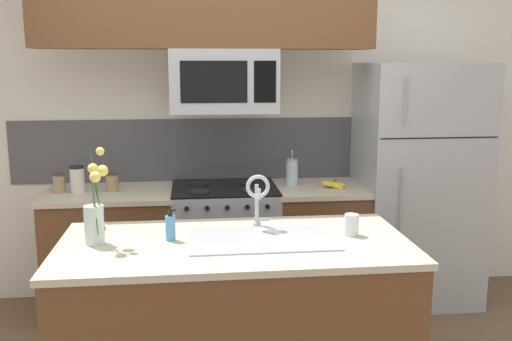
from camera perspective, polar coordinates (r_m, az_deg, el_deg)
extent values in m
cube|color=silver|center=(4.50, 0.31, 4.18)|extent=(5.20, 0.10, 2.60)
cube|color=#4C4C51|center=(4.44, -3.45, 2.12)|extent=(3.18, 0.01, 0.48)
cube|color=brown|center=(4.33, -14.17, -8.15)|extent=(0.89, 0.62, 0.88)
cube|color=beige|center=(4.21, -14.46, -2.27)|extent=(0.92, 0.65, 0.03)
cube|color=brown|center=(4.39, 6.19, -7.61)|extent=(0.65, 0.62, 0.88)
cube|color=beige|center=(4.27, 6.31, -1.80)|extent=(0.68, 0.65, 0.03)
cube|color=#A8AAAF|center=(4.29, -3.11, -7.76)|extent=(0.76, 0.62, 0.91)
cube|color=black|center=(4.17, -3.18, -1.73)|extent=(0.76, 0.62, 0.01)
cylinder|color=black|center=(4.02, -5.66, -2.07)|extent=(0.15, 0.15, 0.01)
cylinder|color=black|center=(4.05, -0.48, -1.95)|extent=(0.15, 0.15, 0.01)
cylinder|color=black|center=(4.29, -5.72, -1.27)|extent=(0.15, 0.15, 0.01)
cylinder|color=black|center=(4.31, -0.86, -1.16)|extent=(0.15, 0.15, 0.01)
cylinder|color=black|center=(3.86, -6.95, -3.82)|extent=(0.03, 0.02, 0.03)
cylinder|color=black|center=(3.86, -4.91, -3.77)|extent=(0.03, 0.02, 0.03)
cylinder|color=black|center=(3.87, -2.88, -3.72)|extent=(0.03, 0.02, 0.03)
cylinder|color=black|center=(3.88, -0.86, -3.67)|extent=(0.03, 0.02, 0.03)
cylinder|color=black|center=(3.89, 1.15, -3.61)|extent=(0.03, 0.02, 0.03)
cube|color=#A8AAAF|center=(4.05, -3.27, 8.93)|extent=(0.74, 0.40, 0.44)
cube|color=black|center=(3.84, -4.22, 8.82)|extent=(0.45, 0.00, 0.28)
cube|color=black|center=(3.87, 0.91, 8.86)|extent=(0.15, 0.00, 0.28)
cube|color=brown|center=(4.03, -5.10, 16.27)|extent=(2.30, 0.34, 0.60)
cube|color=#A8AAAF|center=(4.51, 15.74, -1.28)|extent=(0.88, 0.72, 1.81)
cube|color=black|center=(4.12, 17.91, 3.12)|extent=(0.84, 0.00, 0.01)
cylinder|color=#99999E|center=(3.98, 14.74, 6.71)|extent=(0.01, 0.01, 0.33)
cylinder|color=#99999E|center=(4.11, 14.21, -4.45)|extent=(0.01, 0.01, 0.69)
cylinder|color=#997F5B|center=(4.26, -19.09, -1.29)|extent=(0.08, 0.08, 0.12)
cylinder|color=#4C331E|center=(4.24, -19.15, -0.39)|extent=(0.08, 0.08, 0.01)
cylinder|color=silver|center=(4.22, -17.44, -0.94)|extent=(0.10, 0.10, 0.17)
cylinder|color=black|center=(4.20, -17.51, 0.33)|extent=(0.10, 0.10, 0.02)
cylinder|color=#997F5B|center=(4.20, -14.18, -1.21)|extent=(0.09, 0.09, 0.12)
cylinder|color=#4C331E|center=(4.19, -14.22, -0.35)|extent=(0.09, 0.09, 0.01)
ellipsoid|color=yellow|center=(4.22, 7.69, -1.44)|extent=(0.15, 0.14, 0.07)
ellipsoid|color=yellow|center=(4.23, 7.72, -1.40)|extent=(0.17, 0.10, 0.05)
ellipsoid|color=yellow|center=(4.22, 7.85, -1.44)|extent=(0.18, 0.06, 0.05)
ellipsoid|color=yellow|center=(4.23, 7.86, -1.39)|extent=(0.18, 0.06, 0.07)
ellipsoid|color=yellow|center=(4.22, 7.99, -1.44)|extent=(0.17, 0.10, 0.05)
ellipsoid|color=yellow|center=(4.24, 8.01, -1.39)|extent=(0.16, 0.14, 0.06)
cylinder|color=brown|center=(4.22, 7.87, -1.03)|extent=(0.02, 0.02, 0.03)
cylinder|color=silver|center=(4.27, 3.61, -0.29)|extent=(0.09, 0.09, 0.18)
cylinder|color=#A3A3AA|center=(4.25, 3.63, 1.03)|extent=(0.08, 0.08, 0.02)
cylinder|color=#A3A3AA|center=(4.24, 3.64, 1.50)|extent=(0.01, 0.01, 0.05)
sphere|color=#A3A3AA|center=(4.24, 3.64, 1.94)|extent=(0.02, 0.02, 0.02)
cube|color=brown|center=(3.14, -2.08, -15.31)|extent=(1.78, 0.86, 0.88)
cube|color=beige|center=(2.97, -2.14, -7.39)|extent=(1.81, 0.89, 0.03)
cube|color=#ADAFB5|center=(2.97, 0.65, -6.91)|extent=(0.76, 0.44, 0.01)
cube|color=#ADAFB5|center=(2.98, -2.73, -8.46)|extent=(0.30, 0.33, 0.15)
cube|color=#ADAFB5|center=(3.02, 3.97, -8.20)|extent=(0.30, 0.33, 0.15)
cylinder|color=#B7BABF|center=(3.22, 0.07, -5.41)|extent=(0.04, 0.04, 0.02)
cylinder|color=#B7BABF|center=(3.19, 0.07, -3.34)|extent=(0.02, 0.02, 0.22)
torus|color=#B7BABF|center=(3.11, 0.19, -1.62)|extent=(0.13, 0.02, 0.13)
cylinder|color=#B7BABF|center=(3.06, 0.31, -2.38)|extent=(0.02, 0.02, 0.06)
cube|color=#B7BABF|center=(3.22, 0.69, -4.96)|extent=(0.07, 0.01, 0.01)
cylinder|color=#4C93C6|center=(2.99, -8.55, -5.72)|extent=(0.05, 0.05, 0.13)
cylinder|color=black|center=(2.97, -8.59, -4.29)|extent=(0.02, 0.02, 0.02)
cube|color=black|center=(2.96, -8.29, -3.95)|extent=(0.03, 0.01, 0.01)
cylinder|color=silver|center=(3.08, 9.53, -5.37)|extent=(0.08, 0.08, 0.11)
cylinder|color=silver|center=(3.00, -15.87, -5.26)|extent=(0.10, 0.10, 0.20)
cylinder|color=silver|center=(3.02, -15.81, -6.43)|extent=(0.09, 0.09, 0.06)
cylinder|color=#386B2D|center=(2.95, -15.92, -2.96)|extent=(0.02, 0.04, 0.33)
sphere|color=#EFE066|center=(2.90, -16.00, 0.19)|extent=(0.05, 0.05, 0.05)
cylinder|color=#386B2D|center=(2.94, -15.81, -3.37)|extent=(0.03, 0.07, 0.29)
sphere|color=#EFE066|center=(2.88, -15.79, -0.62)|extent=(0.05, 0.05, 0.05)
cylinder|color=#386B2D|center=(2.96, -15.59, -2.12)|extent=(0.05, 0.02, 0.41)
sphere|color=#EFE066|center=(2.93, -15.33, 1.87)|extent=(0.04, 0.04, 0.04)
cylinder|color=#386B2D|center=(2.98, -15.47, -3.03)|extent=(0.06, 0.03, 0.31)
sphere|color=#EFE066|center=(2.96, -15.11, -0.01)|extent=(0.06, 0.06, 0.06)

